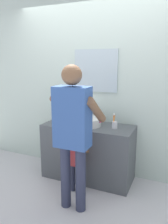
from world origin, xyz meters
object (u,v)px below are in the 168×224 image
toothbrush_cup (115,125)px  soap_bottle (65,118)px  adult_parent (73,126)px  child_toddler (76,157)px

toothbrush_cup → soap_bottle: (-0.77, 0.02, 0.01)m
toothbrush_cup → soap_bottle: size_ratio=1.25×
toothbrush_cup → adult_parent: adult_parent is taller
toothbrush_cup → child_toddler: 0.66m
child_toddler → adult_parent: bearing=-69.5°
soap_bottle → toothbrush_cup: bearing=-1.2°
soap_bottle → child_toddler: soap_bottle is taller
child_toddler → adult_parent: (0.11, -0.30, 0.50)m
toothbrush_cup → soap_bottle: toothbrush_cup is taller
toothbrush_cup → child_toddler: (-0.38, -0.40, -0.36)m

